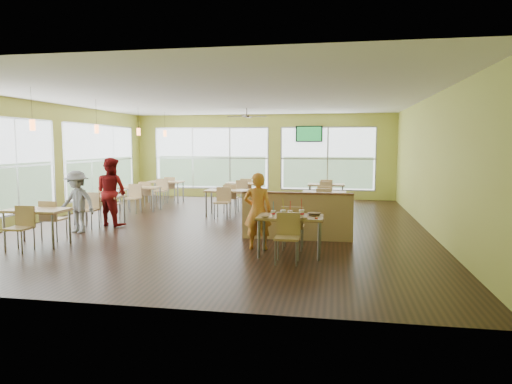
% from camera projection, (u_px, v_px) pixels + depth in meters
% --- Properties ---
extents(room, '(12.00, 12.04, 3.20)m').
position_uv_depth(room, '(224.00, 163.00, 11.61)').
color(room, black).
rests_on(room, ground).
extents(window_bays, '(9.24, 10.24, 2.38)m').
position_uv_depth(window_bays, '(169.00, 162.00, 15.09)').
color(window_bays, white).
rests_on(window_bays, room).
extents(main_table, '(1.22, 1.52, 0.87)m').
position_uv_depth(main_table, '(290.00, 222.00, 8.43)').
color(main_table, tan).
rests_on(main_table, floor).
extents(half_wall_divider, '(2.40, 0.14, 1.04)m').
position_uv_depth(half_wall_divider, '(297.00, 216.00, 9.86)').
color(half_wall_divider, tan).
rests_on(half_wall_divider, floor).
extents(dining_tables, '(6.92, 8.72, 0.87)m').
position_uv_depth(dining_tables, '(204.00, 193.00, 13.57)').
color(dining_tables, tan).
rests_on(dining_tables, floor).
extents(pendant_lights, '(0.11, 7.31, 0.86)m').
position_uv_depth(pendant_lights, '(118.00, 130.00, 12.73)').
color(pendant_lights, '#2D2119').
rests_on(pendant_lights, ceiling).
extents(ceiling_fan, '(1.25, 1.25, 0.29)m').
position_uv_depth(ceiling_fan, '(247.00, 116.00, 14.41)').
color(ceiling_fan, '#2D2119').
rests_on(ceiling_fan, ceiling).
extents(tv_backwall, '(1.00, 0.07, 0.60)m').
position_uv_depth(tv_backwall, '(309.00, 134.00, 16.98)').
color(tv_backwall, black).
rests_on(tv_backwall, wall_back).
extents(man_plaid, '(0.57, 0.39, 1.52)m').
position_uv_depth(man_plaid, '(258.00, 211.00, 8.96)').
color(man_plaid, red).
rests_on(man_plaid, floor).
extents(patron_maroon, '(1.01, 0.89, 1.74)m').
position_uv_depth(patron_maroon, '(111.00, 192.00, 11.58)').
color(patron_maroon, maroon).
rests_on(patron_maroon, floor).
extents(patron_grey, '(1.03, 0.70, 1.46)m').
position_uv_depth(patron_grey, '(77.00, 202.00, 10.64)').
color(patron_grey, slate).
rests_on(patron_grey, floor).
extents(cup_blue, '(0.08, 0.08, 0.30)m').
position_uv_depth(cup_blue, '(273.00, 213.00, 8.35)').
color(cup_blue, white).
rests_on(cup_blue, main_table).
extents(cup_yellow, '(0.10, 0.10, 0.37)m').
position_uv_depth(cup_yellow, '(283.00, 213.00, 8.23)').
color(cup_yellow, white).
rests_on(cup_yellow, main_table).
extents(cup_red_near, '(0.09, 0.09, 0.32)m').
position_uv_depth(cup_red_near, '(290.00, 213.00, 8.30)').
color(cup_red_near, white).
rests_on(cup_red_near, main_table).
extents(cup_red_far, '(0.10, 0.10, 0.37)m').
position_uv_depth(cup_red_far, '(302.00, 213.00, 8.24)').
color(cup_red_far, white).
rests_on(cup_red_far, main_table).
extents(food_basket, '(0.25, 0.25, 0.06)m').
position_uv_depth(food_basket, '(314.00, 214.00, 8.45)').
color(food_basket, black).
rests_on(food_basket, main_table).
extents(ketchup_cup, '(0.05, 0.05, 0.02)m').
position_uv_depth(ketchup_cup, '(316.00, 218.00, 8.10)').
color(ketchup_cup, '#AC1D00').
rests_on(ketchup_cup, main_table).
extents(wrapper_left, '(0.17, 0.16, 0.04)m').
position_uv_depth(wrapper_left, '(265.00, 217.00, 8.23)').
color(wrapper_left, olive).
rests_on(wrapper_left, main_table).
extents(wrapper_mid, '(0.24, 0.23, 0.05)m').
position_uv_depth(wrapper_mid, '(294.00, 214.00, 8.51)').
color(wrapper_mid, olive).
rests_on(wrapper_mid, main_table).
extents(wrapper_right, '(0.17, 0.16, 0.03)m').
position_uv_depth(wrapper_right, '(304.00, 218.00, 8.07)').
color(wrapper_right, olive).
rests_on(wrapper_right, main_table).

